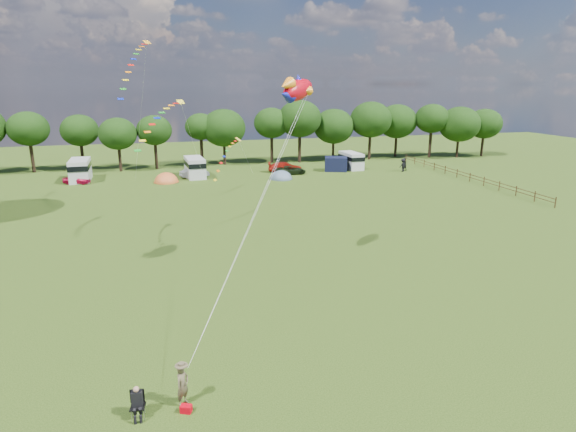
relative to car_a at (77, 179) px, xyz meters
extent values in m
plane|color=black|center=(19.30, -44.72, -0.59)|extent=(180.00, 180.00, 0.00)
cylinder|color=black|center=(-7.60, 10.98, 1.53)|extent=(0.49, 0.49, 4.25)
ellipsoid|color=black|center=(-7.60, 10.98, 5.86)|extent=(5.86, 5.86, 4.98)
cylinder|color=black|center=(-0.72, 11.59, 1.36)|extent=(0.47, 0.47, 3.90)
ellipsoid|color=black|center=(-0.72, 11.59, 5.40)|extent=(5.58, 5.58, 4.74)
cylinder|color=black|center=(4.94, 8.55, 1.19)|extent=(0.44, 0.44, 3.56)
ellipsoid|color=black|center=(4.94, 8.55, 5.05)|extent=(5.56, 5.56, 4.73)
cylinder|color=black|center=(10.21, 9.51, 1.38)|extent=(0.47, 0.47, 3.95)
ellipsoid|color=black|center=(10.21, 9.51, 5.36)|extent=(5.33, 5.33, 4.53)
cylinder|color=black|center=(17.38, 11.31, 1.57)|extent=(0.50, 0.50, 4.33)
ellipsoid|color=black|center=(17.38, 11.31, 5.60)|extent=(4.95, 4.95, 4.21)
cylinder|color=black|center=(21.01, 10.84, 1.06)|extent=(0.43, 0.43, 3.31)
ellipsoid|color=black|center=(21.01, 10.84, 5.36)|extent=(7.03, 7.03, 5.98)
cylinder|color=black|center=(28.96, 11.08, 1.59)|extent=(0.50, 0.50, 4.36)
ellipsoid|color=black|center=(28.96, 11.08, 5.96)|extent=(5.84, 5.84, 4.97)
cylinder|color=black|center=(33.55, 10.20, 1.68)|extent=(0.51, 0.51, 4.55)
ellipsoid|color=black|center=(33.55, 10.20, 6.64)|extent=(7.15, 7.15, 6.08)
cylinder|color=black|center=(39.79, 10.91, 1.01)|extent=(0.42, 0.42, 3.21)
ellipsoid|color=black|center=(39.79, 10.91, 5.20)|extent=(6.90, 6.90, 5.86)
cylinder|color=black|center=(46.28, 10.24, 1.49)|extent=(0.48, 0.48, 4.17)
ellipsoid|color=black|center=(46.28, 10.24, 6.26)|extent=(7.16, 7.16, 6.09)
cylinder|color=black|center=(52.27, 12.16, 1.24)|extent=(0.45, 0.45, 3.66)
ellipsoid|color=black|center=(52.27, 12.16, 5.71)|extent=(7.05, 7.05, 5.99)
cylinder|color=black|center=(57.72, 9.65, 1.73)|extent=(0.52, 0.52, 4.65)
ellipsoid|color=black|center=(57.72, 9.65, 6.29)|extent=(5.96, 5.96, 5.06)
cylinder|color=black|center=(62.46, 8.32, 1.00)|extent=(0.42, 0.42, 3.19)
ellipsoid|color=black|center=(62.46, 8.32, 5.30)|extent=(7.23, 7.23, 6.14)
cylinder|color=black|center=(67.85, 8.72, 1.17)|extent=(0.44, 0.44, 3.52)
ellipsoid|color=black|center=(67.85, 8.72, 5.26)|extent=(6.22, 6.22, 5.28)
cylinder|color=#472D19|center=(51.30, -26.72, 0.01)|extent=(0.12, 0.12, 1.20)
cylinder|color=#472D19|center=(51.30, -23.72, 0.01)|extent=(0.12, 0.12, 1.20)
cylinder|color=#472D19|center=(51.30, -25.22, 0.36)|extent=(0.08, 3.00, 0.08)
cylinder|color=#472D19|center=(51.30, -25.22, -0.04)|extent=(0.08, 3.00, 0.08)
cylinder|color=#472D19|center=(51.30, -20.72, 0.01)|extent=(0.12, 0.12, 1.20)
cylinder|color=#472D19|center=(51.30, -22.22, 0.36)|extent=(0.08, 3.00, 0.08)
cylinder|color=#472D19|center=(51.30, -22.22, -0.04)|extent=(0.08, 3.00, 0.08)
cylinder|color=#472D19|center=(51.30, -17.72, 0.01)|extent=(0.12, 0.12, 1.20)
cylinder|color=#472D19|center=(51.30, -19.22, 0.36)|extent=(0.08, 3.00, 0.08)
cylinder|color=#472D19|center=(51.30, -19.22, -0.04)|extent=(0.08, 3.00, 0.08)
cylinder|color=#472D19|center=(51.30, -14.72, 0.01)|extent=(0.12, 0.12, 1.20)
cylinder|color=#472D19|center=(51.30, -16.22, 0.36)|extent=(0.08, 3.00, 0.08)
cylinder|color=#472D19|center=(51.30, -16.22, -0.04)|extent=(0.08, 3.00, 0.08)
cylinder|color=#472D19|center=(51.30, -11.72, 0.01)|extent=(0.12, 0.12, 1.20)
cylinder|color=#472D19|center=(51.30, -13.22, 0.36)|extent=(0.08, 3.00, 0.08)
cylinder|color=#472D19|center=(51.30, -13.22, -0.04)|extent=(0.08, 3.00, 0.08)
cylinder|color=#472D19|center=(51.30, -8.72, 0.01)|extent=(0.12, 0.12, 1.20)
cylinder|color=#472D19|center=(51.30, -10.22, 0.36)|extent=(0.08, 3.00, 0.08)
cylinder|color=#472D19|center=(51.30, -10.22, -0.04)|extent=(0.08, 3.00, 0.08)
cylinder|color=#472D19|center=(51.30, -5.72, 0.01)|extent=(0.12, 0.12, 1.20)
cylinder|color=#472D19|center=(51.30, -7.22, 0.36)|extent=(0.08, 3.00, 0.08)
cylinder|color=#472D19|center=(51.30, -7.22, -0.04)|extent=(0.08, 3.00, 0.08)
cylinder|color=#472D19|center=(51.30, -2.72, 0.01)|extent=(0.12, 0.12, 1.20)
cylinder|color=#472D19|center=(51.30, -4.22, 0.36)|extent=(0.08, 3.00, 0.08)
cylinder|color=#472D19|center=(51.30, -4.22, -0.04)|extent=(0.08, 3.00, 0.08)
cylinder|color=#472D19|center=(51.30, 0.28, 0.01)|extent=(0.12, 0.12, 1.20)
cylinder|color=#472D19|center=(51.30, -1.22, 0.36)|extent=(0.08, 3.00, 0.08)
cylinder|color=#472D19|center=(51.30, -1.22, -0.04)|extent=(0.08, 3.00, 0.08)
cylinder|color=#472D19|center=(51.30, 3.28, 0.01)|extent=(0.12, 0.12, 1.20)
cylinder|color=#472D19|center=(51.30, 1.78, 0.36)|extent=(0.08, 3.00, 0.08)
cylinder|color=#472D19|center=(51.30, 1.78, -0.04)|extent=(0.08, 3.00, 0.08)
cylinder|color=#472D19|center=(51.30, 6.28, 0.01)|extent=(0.12, 0.12, 1.20)
cylinder|color=#472D19|center=(51.30, 4.78, 0.36)|extent=(0.08, 3.00, 0.08)
cylinder|color=#472D19|center=(51.30, 4.78, -0.04)|extent=(0.08, 3.00, 0.08)
imported|color=#BA0C34|center=(0.00, 0.00, 0.00)|extent=(3.81, 2.43, 1.18)
imported|color=gray|center=(15.38, 0.69, 0.07)|extent=(4.02, 2.34, 1.33)
imported|color=#9D150B|center=(28.88, 1.67, 0.15)|extent=(5.24, 3.01, 1.48)
imported|color=black|center=(29.23, -0.33, 0.02)|extent=(4.53, 2.13, 1.22)
cube|color=silver|center=(0.20, 2.25, 0.86)|extent=(2.75, 5.92, 2.91)
cube|color=black|center=(0.20, 2.25, 1.45)|extent=(2.80, 6.04, 0.69)
cylinder|color=black|center=(0.29, 0.43, -0.18)|extent=(0.83, 0.34, 0.82)
cylinder|color=black|center=(0.12, 4.08, -0.18)|extent=(0.83, 0.34, 0.82)
cube|color=silver|center=(15.51, 1.01, 0.78)|extent=(2.75, 5.67, 2.75)
cube|color=black|center=(15.51, 1.01, 1.35)|extent=(2.80, 5.78, 0.65)
cylinder|color=black|center=(15.64, -0.72, -0.20)|extent=(0.79, 0.34, 0.78)
cylinder|color=black|center=(15.38, 2.74, -0.20)|extent=(0.79, 0.34, 0.78)
cube|color=silver|center=(39.56, 2.00, 0.67)|extent=(2.43, 5.16, 2.52)
cube|color=black|center=(39.56, 2.00, 1.18)|extent=(2.48, 5.26, 0.60)
cylinder|color=black|center=(39.65, 0.42, -0.24)|extent=(0.72, 0.30, 0.71)
cylinder|color=black|center=(39.48, 3.59, -0.24)|extent=(0.72, 0.30, 0.71)
ellipsoid|color=#D3632B|center=(11.46, -1.84, -0.57)|extent=(3.16, 3.63, 2.59)
cylinder|color=#D3632B|center=(11.46, -1.84, -0.55)|extent=(3.31, 3.31, 0.08)
ellipsoid|color=slate|center=(26.98, -3.54, -0.57)|extent=(3.02, 3.47, 2.36)
cylinder|color=slate|center=(26.98, -3.54, -0.55)|extent=(3.17, 3.17, 0.08)
cube|color=black|center=(36.60, 0.76, 0.45)|extent=(4.03, 3.64, 2.08)
imported|color=brown|center=(11.41, -49.93, 0.30)|extent=(0.76, 0.77, 1.79)
cylinder|color=#99999E|center=(9.40, -50.56, -0.34)|extent=(0.02, 0.02, 0.50)
cylinder|color=#99999E|center=(9.87, -50.56, -0.34)|extent=(0.02, 0.02, 0.50)
cylinder|color=#99999E|center=(9.40, -50.09, -0.34)|extent=(0.02, 0.02, 0.50)
cylinder|color=#99999E|center=(9.87, -50.09, -0.34)|extent=(0.02, 0.02, 0.50)
cube|color=black|center=(9.64, -50.32, -0.10)|extent=(0.63, 0.61, 0.05)
cube|color=black|center=(9.64, -50.06, 0.22)|extent=(0.56, 0.13, 0.59)
cube|color=black|center=(9.64, -50.28, 0.25)|extent=(0.44, 0.31, 0.63)
sphere|color=tan|center=(9.64, -50.30, 0.68)|extent=(0.24, 0.24, 0.24)
cube|color=#C8000F|center=(11.48, -50.47, -0.44)|extent=(0.52, 0.44, 0.31)
ellipsoid|color=#BF0613|center=(20.02, -36.51, 11.79)|extent=(3.27, 3.20, 1.93)
ellipsoid|color=yellow|center=(20.02, -36.51, 11.64)|extent=(2.04, 1.99, 1.05)
cone|color=orange|center=(18.97, -37.51, 12.09)|extent=(1.44, 1.43, 1.01)
cone|color=#1417A5|center=(18.97, -37.51, 11.49)|extent=(1.44, 1.43, 1.01)
cone|color=#1417A5|center=(20.09, -36.44, 12.41)|extent=(1.10, 1.11, 0.86)
sphere|color=white|center=(20.61, -35.46, 11.97)|extent=(0.32, 0.32, 0.32)
sphere|color=black|center=(20.64, -35.37, 11.97)|extent=(0.16, 0.16, 0.16)
cube|color=orange|center=(10.44, -13.44, 16.30)|extent=(0.85, 0.82, 0.40)
cube|color=red|center=(10.17, -13.94, 16.07)|extent=(0.64, 0.51, 0.11)
cube|color=orange|center=(9.90, -14.43, 15.81)|extent=(0.64, 0.51, 0.12)
cube|color=yellow|center=(9.63, -14.93, 15.46)|extent=(0.64, 0.51, 0.14)
cube|color=#198C1E|center=(9.36, -15.42, 15.04)|extent=(0.63, 0.50, 0.15)
cube|color=#0C1EB2|center=(9.09, -15.92, 14.53)|extent=(0.63, 0.50, 0.16)
cube|color=red|center=(8.82, -16.41, 13.95)|extent=(0.63, 0.50, 0.17)
cube|color=orange|center=(8.55, -16.91, 13.28)|extent=(0.63, 0.49, 0.17)
cube|color=yellow|center=(8.28, -17.40, 12.54)|extent=(0.62, 0.48, 0.18)
cube|color=#198C1E|center=(8.01, -17.90, 11.71)|extent=(0.62, 0.48, 0.19)
cube|color=#0C1EB2|center=(7.74, -18.39, 10.81)|extent=(0.61, 0.47, 0.20)
cube|color=yellow|center=(13.02, -24.29, 10.69)|extent=(0.75, 0.70, 0.37)
cube|color=red|center=(12.62, -24.74, 10.59)|extent=(0.59, 0.42, 0.10)
cube|color=orange|center=(12.21, -25.19, 10.44)|extent=(0.58, 0.42, 0.11)
cube|color=yellow|center=(11.81, -25.64, 10.21)|extent=(0.58, 0.41, 0.12)
cube|color=#198C1E|center=(11.40, -26.09, 9.90)|extent=(0.58, 0.41, 0.13)
cube|color=#0C1EB2|center=(11.00, -26.54, 9.51)|extent=(0.58, 0.41, 0.14)
cube|color=red|center=(10.59, -26.99, 9.05)|extent=(0.58, 0.40, 0.15)
cube|color=orange|center=(10.19, -27.44, 8.50)|extent=(0.58, 0.40, 0.16)
cube|color=yellow|center=(9.78, -27.89, 7.87)|extent=(0.57, 0.39, 0.17)
cube|color=#198C1E|center=(9.38, -28.34, 7.16)|extent=(0.57, 0.39, 0.17)
cube|color=yellow|center=(17.49, -27.07, 7.66)|extent=(0.62, 0.65, 0.32)
cube|color=red|center=(17.17, -27.61, 7.59)|extent=(0.37, 0.50, 0.09)
cube|color=orange|center=(16.86, -28.15, 7.48)|extent=(0.37, 0.50, 0.10)
cube|color=yellow|center=(16.54, -28.69, 7.29)|extent=(0.37, 0.50, 0.11)
cube|color=#198C1E|center=(16.23, -29.23, 7.02)|extent=(0.37, 0.50, 0.11)
cube|color=#0C1EB2|center=(15.91, -29.77, 6.66)|extent=(0.36, 0.50, 0.12)
cube|color=red|center=(15.60, -30.31, 6.23)|extent=(0.36, 0.50, 0.13)
cube|color=orange|center=(15.28, -30.85, 5.72)|extent=(0.35, 0.49, 0.14)
cube|color=yellow|center=(14.97, -31.39, 5.13)|extent=(0.35, 0.49, 0.14)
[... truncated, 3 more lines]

